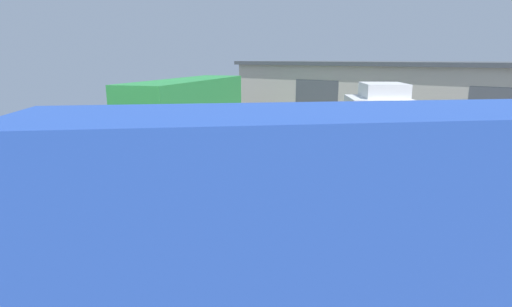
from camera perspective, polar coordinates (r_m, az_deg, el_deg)
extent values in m
plane|color=slate|center=(13.17, -3.51, -8.79)|extent=(60.00, 60.00, 0.00)
cube|color=#B7B2A3|center=(28.62, 22.39, 7.00)|extent=(24.18, 8.68, 4.53)
cube|color=#474C51|center=(28.50, 22.83, 11.76)|extent=(24.68, 9.18, 0.25)
cube|color=#4C5156|center=(26.88, 8.56, 6.50)|extent=(3.20, 0.08, 3.60)
cube|color=#4C5156|center=(23.36, 31.58, 3.63)|extent=(3.20, 0.08, 3.60)
cube|color=silver|center=(17.71, 16.71, 3.03)|extent=(3.41, 3.43, 2.90)
cube|color=silver|center=(17.55, 17.74, 8.58)|extent=(2.59, 2.69, 0.60)
cube|color=black|center=(17.40, 13.07, 5.01)|extent=(1.29, 1.76, 1.05)
cube|color=#232326|center=(19.02, 26.35, -1.24)|extent=(4.68, 4.14, 0.24)
cylinder|color=#B2B2B7|center=(17.94, 25.71, -2.56)|extent=(1.22, 1.10, 0.56)
cylinder|color=black|center=(16.85, 15.20, -2.46)|extent=(0.98, 0.82, 1.00)
cylinder|color=black|center=(18.94, 13.93, -0.65)|extent=(0.98, 0.82, 1.00)
cylinder|color=black|center=(18.39, 29.78, -2.48)|extent=(0.98, 0.82, 1.00)
cylinder|color=black|center=(20.32, 27.14, -0.80)|extent=(0.98, 0.82, 1.00)
cylinder|color=black|center=(18.80, 32.24, -2.47)|extent=(0.98, 0.82, 1.00)
cylinder|color=black|center=(20.70, 29.42, -0.83)|extent=(0.98, 0.82, 1.00)
cube|color=#28843D|center=(21.82, -9.60, 7.06)|extent=(6.34, 10.50, 2.55)
cube|color=#232326|center=(22.01, -9.46, 3.46)|extent=(5.65, 10.20, 0.24)
cube|color=#232326|center=(19.20, -11.05, -0.14)|extent=(0.21, 0.21, 1.11)
cube|color=#232326|center=(19.97, -15.14, 0.17)|extent=(0.21, 0.21, 1.11)
cylinder|color=black|center=(24.78, -3.73, 3.02)|extent=(0.67, 1.05, 1.02)
cylinder|color=black|center=(25.60, -8.37, 3.25)|extent=(0.67, 1.05, 1.02)
cylinder|color=black|center=(25.70, -2.97, 3.41)|extent=(0.67, 1.05, 1.02)
cylinder|color=black|center=(26.50, -7.47, 3.62)|extent=(0.67, 1.05, 1.02)
cube|color=#28843D|center=(14.99, -32.37, -1.74)|extent=(3.04, 3.04, 2.20)
cube|color=yellow|center=(13.97, -18.70, -5.24)|extent=(5.43, 5.39, 0.20)
cube|color=#232326|center=(14.64, -28.60, -3.11)|extent=(1.76, 1.80, 1.10)
cylinder|color=black|center=(16.37, -31.65, -4.52)|extent=(0.92, 0.91, 0.99)
cylinder|color=black|center=(12.85, -15.24, -7.48)|extent=(0.92, 0.91, 0.99)
cylinder|color=black|center=(14.80, -13.86, -4.60)|extent=(0.92, 0.91, 0.99)
cylinder|color=black|center=(12.71, -10.76, -7.48)|extent=(0.92, 0.91, 0.99)
cylinder|color=black|center=(14.68, -9.99, -4.56)|extent=(0.92, 0.91, 0.99)
cube|color=#2347A3|center=(6.79, 15.28, -5.99)|extent=(9.13, 9.55, 2.85)
cube|color=#232326|center=(7.44, 14.51, -17.31)|extent=(8.58, 9.04, 0.24)
cube|color=#232326|center=(8.03, -11.18, -20.29)|extent=(0.23, 0.23, 1.11)
cylinder|color=black|center=(10.32, 31.06, -14.24)|extent=(0.93, 0.97, 1.04)
cube|color=black|center=(14.34, 10.21, -7.01)|extent=(0.40, 0.40, 0.04)
cone|color=orange|center=(14.25, 10.25, -6.05)|extent=(0.36, 0.36, 0.55)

